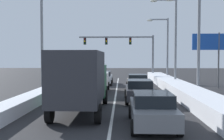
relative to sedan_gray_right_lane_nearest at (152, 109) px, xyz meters
The scene contains 16 objects.
ground_plane 7.43m from the sedan_gray_right_lane_nearest, 104.35° to the left, with size 120.00×120.00×0.00m, color #28282B.
lane_stripe_between_right_lane_and_center_lane 10.58m from the sedan_gray_right_lane_nearest, 99.99° to the left, with size 0.14×35.60×0.01m, color silver.
snow_bank_right_shoulder 10.96m from the sedan_gray_right_lane_nearest, 71.55° to the left, with size 1.96×35.60×0.89m, color white.
snow_bank_left_shoulder 12.61m from the sedan_gray_right_lane_nearest, 124.45° to the left, with size 1.25×35.60×0.71m, color white.
sedan_gray_right_lane_nearest is the anchor object (origin of this frame).
sedan_charcoal_right_lane_second 6.83m from the sedan_gray_right_lane_nearest, 91.05° to the left, with size 2.00×4.50×1.51m.
sedan_tan_right_lane_third 13.03m from the sedan_gray_right_lane_nearest, 89.57° to the left, with size 2.00×4.50×1.51m.
box_truck_center_lane_nearest 4.68m from the sedan_gray_right_lane_nearest, 141.75° to the left, with size 2.53×7.20×3.36m.
suv_white_center_lane_second 12.35m from the sedan_gray_right_lane_nearest, 106.93° to the left, with size 2.16×4.90×1.67m.
sedan_silver_center_lane_third 19.00m from the sedan_gray_right_lane_nearest, 100.32° to the left, with size 2.00×4.50×1.51m.
traffic_light_gantry 26.87m from the sedan_gray_right_lane_nearest, 91.41° to the left, with size 10.60×0.47×6.20m.
street_lamp_right_near 10.42m from the sedan_gray_right_lane_nearest, 65.09° to the left, with size 2.66×0.36×7.66m.
street_lamp_right_mid 16.32m from the sedan_gray_right_lane_nearest, 76.48° to the left, with size 2.66×0.36×8.91m.
street_lamp_right_far 22.43m from the sedan_gray_right_lane_nearest, 79.74° to the left, with size 2.66×0.36×7.88m.
street_lamp_left_mid 14.11m from the sedan_gray_right_lane_nearest, 125.71° to the left, with size 2.66×0.36×9.27m.
roadside_sign_right 17.05m from the sedan_gray_right_lane_nearest, 64.52° to the left, with size 3.20×0.16×5.50m.
Camera 1 is at (0.48, -6.10, 3.03)m, focal length 43.38 mm.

